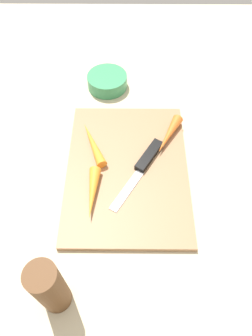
% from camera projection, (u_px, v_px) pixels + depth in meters
% --- Properties ---
extents(ground_plane, '(1.40, 1.40, 0.00)m').
position_uv_depth(ground_plane, '(126.00, 171.00, 0.68)').
color(ground_plane, '#C6B793').
extents(cutting_board, '(0.36, 0.26, 0.01)m').
position_uv_depth(cutting_board, '(126.00, 170.00, 0.67)').
color(cutting_board, '#99704C').
rests_on(cutting_board, ground_plane).
extents(knife, '(0.18, 0.12, 0.01)m').
position_uv_depth(knife, '(145.00, 160.00, 0.68)').
color(knife, '#B7B7BC').
rests_on(knife, cutting_board).
extents(carrot_shortest, '(0.11, 0.03, 0.03)m').
position_uv_depth(carrot_shortest, '(91.00, 193.00, 0.62)').
color(carrot_shortest, orange).
rests_on(carrot_shortest, cutting_board).
extents(carrot_longest, '(0.13, 0.07, 0.02)m').
position_uv_depth(carrot_longest, '(92.00, 143.00, 0.69)').
color(carrot_longest, orange).
rests_on(carrot_longest, cutting_board).
extents(carrot_medium, '(0.11, 0.07, 0.03)m').
position_uv_depth(carrot_medium, '(167.00, 135.00, 0.71)').
color(carrot_medium, orange).
rests_on(carrot_medium, cutting_board).
extents(small_bowl, '(0.10, 0.10, 0.04)m').
position_uv_depth(small_bowl, '(106.00, 81.00, 0.82)').
color(small_bowl, '#388C59').
rests_on(small_bowl, ground_plane).
extents(pepper_grinder, '(0.05, 0.05, 0.14)m').
position_uv_depth(pepper_grinder, '(48.00, 288.00, 0.47)').
color(pepper_grinder, brown).
rests_on(pepper_grinder, ground_plane).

